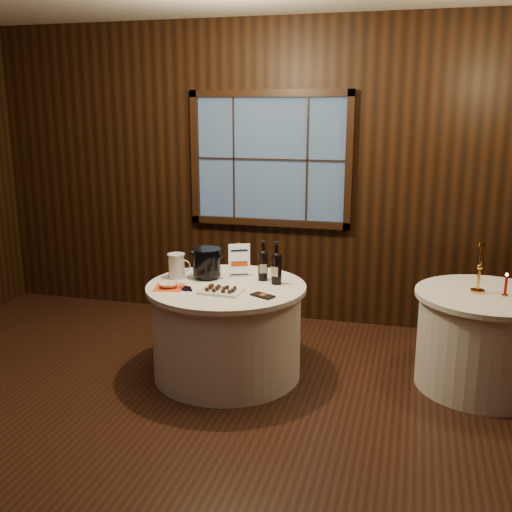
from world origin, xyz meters
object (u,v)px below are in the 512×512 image
(port_bottle_left, at_px, (263,263))
(grape_bunch, at_px, (188,288))
(chocolate_plate, at_px, (221,290))
(port_bottle_right, at_px, (277,266))
(ice_bucket, at_px, (207,263))
(glass_pitcher, at_px, (177,266))
(cracker_bowl, at_px, (169,285))
(sign_stand, at_px, (239,265))
(brass_candlestick, at_px, (479,274))
(red_candle, at_px, (506,287))
(main_table, at_px, (227,330))
(side_table, at_px, (483,340))
(chocolate_box, at_px, (263,296))

(port_bottle_left, distance_m, grape_bunch, 0.66)
(port_bottle_left, distance_m, chocolate_plate, 0.49)
(port_bottle_right, xyz_separation_m, ice_bucket, (-0.60, 0.01, -0.02))
(chocolate_plate, height_order, grape_bunch, chocolate_plate)
(chocolate_plate, distance_m, grape_bunch, 0.27)
(glass_pitcher, height_order, cracker_bowl, glass_pitcher)
(sign_stand, relative_size, ice_bucket, 1.15)
(glass_pitcher, distance_m, brass_candlestick, 2.39)
(chocolate_plate, distance_m, red_candle, 2.14)
(main_table, bearing_deg, port_bottle_left, 39.67)
(side_table, bearing_deg, chocolate_box, -162.34)
(sign_stand, relative_size, glass_pitcher, 1.39)
(red_candle, bearing_deg, side_table, 160.42)
(sign_stand, xyz_separation_m, brass_candlestick, (1.90, 0.04, 0.04))
(port_bottle_left, bearing_deg, chocolate_plate, -135.90)
(chocolate_plate, bearing_deg, main_table, 96.50)
(main_table, height_order, cracker_bowl, cracker_bowl)
(port_bottle_left, xyz_separation_m, port_bottle_right, (0.13, -0.08, 0.01))
(main_table, bearing_deg, cracker_bowl, -155.24)
(ice_bucket, relative_size, grape_bunch, 1.64)
(chocolate_box, relative_size, grape_bunch, 1.16)
(red_candle, bearing_deg, chocolate_box, -164.68)
(side_table, distance_m, brass_candlestick, 0.53)
(sign_stand, bearing_deg, side_table, -22.18)
(port_bottle_left, relative_size, ice_bucket, 1.32)
(chocolate_box, bearing_deg, side_table, 44.29)
(main_table, xyz_separation_m, red_candle, (2.12, 0.26, 0.45))
(sign_stand, xyz_separation_m, port_bottle_left, (0.22, -0.06, 0.05))
(port_bottle_left, distance_m, red_candle, 1.87)
(ice_bucket, bearing_deg, cracker_bowl, -120.36)
(main_table, height_order, sign_stand, sign_stand)
(cracker_bowl, bearing_deg, side_table, 11.48)
(port_bottle_right, distance_m, cracker_bowl, 0.87)
(ice_bucket, bearing_deg, chocolate_plate, -55.95)
(red_candle, bearing_deg, port_bottle_left, -178.42)
(sign_stand, relative_size, chocolate_box, 1.62)
(sign_stand, bearing_deg, chocolate_box, -79.09)
(main_table, relative_size, port_bottle_left, 3.86)
(port_bottle_left, xyz_separation_m, brass_candlestick, (1.68, 0.10, -0.00))
(sign_stand, bearing_deg, chocolate_plate, -113.27)
(red_candle, bearing_deg, port_bottle_right, -175.82)
(sign_stand, height_order, chocolate_plate, sign_stand)
(ice_bucket, distance_m, brass_candlestick, 2.15)
(sign_stand, distance_m, grape_bunch, 0.56)
(port_bottle_left, relative_size, grape_bunch, 2.16)
(port_bottle_right, bearing_deg, side_table, 16.69)
(cracker_bowl, bearing_deg, chocolate_plate, -2.64)
(chocolate_box, bearing_deg, port_bottle_left, 130.81)
(port_bottle_left, xyz_separation_m, grape_bunch, (-0.49, -0.42, -0.13))
(cracker_bowl, bearing_deg, ice_bucket, 59.64)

